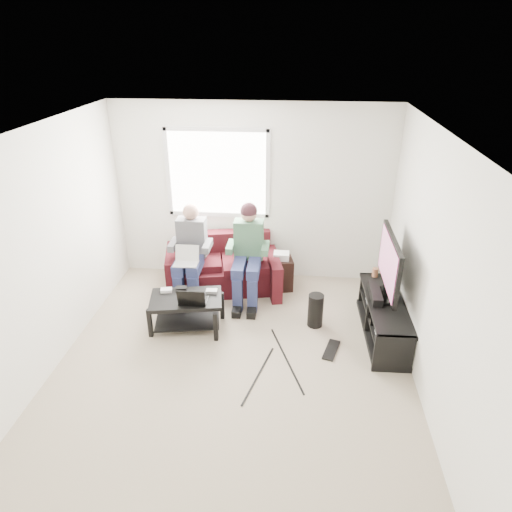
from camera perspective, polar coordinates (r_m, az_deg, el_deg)
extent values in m
plane|color=tan|center=(5.32, -2.92, -13.75)|extent=(4.50, 4.50, 0.00)
plane|color=white|center=(4.16, -3.76, 14.86)|extent=(4.50, 4.50, 0.00)
plane|color=white|center=(6.65, -0.43, 7.72)|extent=(4.50, 0.00, 4.50)
plane|color=white|center=(2.84, -10.48, -22.64)|extent=(4.50, 0.00, 4.50)
plane|color=white|center=(5.26, -25.36, -0.17)|extent=(0.00, 4.50, 4.50)
plane|color=white|center=(4.74, 21.38, -2.22)|extent=(0.00, 4.50, 4.50)
cube|color=white|center=(6.62, -4.82, 10.26)|extent=(1.40, 0.01, 1.20)
cube|color=silver|center=(6.61, -4.84, 10.24)|extent=(1.48, 0.04, 1.28)
cube|color=#421015|center=(6.71, -4.20, -2.52)|extent=(1.46, 0.98, 0.38)
cube|color=#421015|center=(6.81, -3.89, 1.58)|extent=(1.35, 0.47, 0.39)
cube|color=#421015|center=(6.83, -10.39, -1.60)|extent=(0.32, 0.83, 0.55)
cube|color=#421015|center=(6.60, 2.17, -2.20)|extent=(0.32, 0.83, 0.55)
cube|color=#421015|center=(6.65, -7.16, -0.64)|extent=(0.75, 0.72, 0.10)
cube|color=#421015|center=(6.54, -1.38, -0.89)|extent=(0.75, 0.72, 0.10)
cube|color=navy|center=(6.31, -9.37, -1.13)|extent=(0.16, 0.45, 0.14)
cube|color=navy|center=(6.26, -7.60, -1.22)|extent=(0.16, 0.45, 0.14)
cube|color=navy|center=(6.30, -9.57, -4.42)|extent=(0.13, 0.13, 0.48)
cube|color=navy|center=(6.25, -7.79, -4.53)|extent=(0.13, 0.13, 0.48)
cube|color=slate|center=(6.45, -8.00, 2.36)|extent=(0.40, 0.22, 0.55)
sphere|color=tan|center=(6.32, -8.16, 5.50)|extent=(0.22, 0.22, 0.22)
cube|color=navy|center=(6.16, -2.14, -1.47)|extent=(0.16, 0.45, 0.14)
cube|color=navy|center=(6.14, -0.29, -1.56)|extent=(0.16, 0.45, 0.14)
cube|color=navy|center=(6.15, -2.31, -4.84)|extent=(0.13, 0.13, 0.48)
cube|color=navy|center=(6.13, -0.45, -4.93)|extent=(0.13, 0.13, 0.48)
cube|color=#565959|center=(6.31, -0.90, 2.10)|extent=(0.40, 0.22, 0.55)
sphere|color=tan|center=(6.19, -0.91, 5.30)|extent=(0.22, 0.22, 0.22)
sphere|color=#341A20|center=(6.18, -0.91, 5.65)|extent=(0.23, 0.23, 0.23)
cube|color=black|center=(5.78, -8.75, -5.37)|extent=(0.96, 0.69, 0.05)
cube|color=black|center=(5.95, -8.54, -7.97)|extent=(0.87, 0.59, 0.02)
cube|color=black|center=(5.82, -13.13, -8.17)|extent=(0.05, 0.05, 0.39)
cube|color=black|center=(5.62, -5.05, -8.81)|extent=(0.05, 0.05, 0.39)
cube|color=black|center=(6.19, -11.81, -5.70)|extent=(0.05, 0.05, 0.39)
cube|color=black|center=(6.02, -4.26, -6.20)|extent=(0.05, 0.05, 0.39)
cube|color=silver|center=(5.93, -11.15, -4.21)|extent=(0.16, 0.12, 0.04)
cube|color=black|center=(5.93, -9.32, -4.03)|extent=(0.15, 0.11, 0.04)
cube|color=gray|center=(5.82, -5.57, -4.40)|extent=(0.15, 0.10, 0.04)
cube|color=black|center=(5.77, 15.92, -5.66)|extent=(0.47, 1.46, 0.04)
cube|color=black|center=(5.89, 15.65, -7.49)|extent=(0.43, 1.40, 0.03)
cube|color=black|center=(6.01, 15.41, -9.17)|extent=(0.47, 1.46, 0.06)
cube|color=black|center=(5.33, 16.81, -11.67)|extent=(0.43, 0.05, 0.48)
cube|color=black|center=(6.48, 14.72, -4.05)|extent=(0.43, 0.05, 0.48)
cube|color=black|center=(5.84, 15.81, -4.81)|extent=(0.12, 0.40, 0.04)
cube|color=black|center=(5.80, 15.91, -4.13)|extent=(0.06, 0.06, 0.12)
cube|color=black|center=(5.62, 16.39, -0.74)|extent=(0.05, 1.10, 0.65)
cube|color=#CE307C|center=(5.61, 16.09, -0.73)|extent=(0.01, 1.01, 0.58)
cube|color=black|center=(5.80, 14.68, -4.52)|extent=(0.12, 0.50, 0.10)
cylinder|color=#A46746|center=(6.26, 14.67, -1.99)|extent=(0.08, 0.08, 0.12)
cube|color=silver|center=(5.54, 16.34, -9.39)|extent=(0.30, 0.22, 0.06)
cube|color=gray|center=(6.11, 15.29, -5.50)|extent=(0.34, 0.26, 0.08)
cube|color=black|center=(5.82, 15.79, -7.35)|extent=(0.38, 0.30, 0.07)
cylinder|color=black|center=(5.90, 7.45, -6.75)|extent=(0.20, 0.20, 0.44)
cube|color=black|center=(5.62, 9.38, -11.51)|extent=(0.24, 0.42, 0.02)
cube|color=black|center=(6.68, 3.14, -2.20)|extent=(0.32, 0.32, 0.48)
cube|color=silver|center=(6.55, 3.20, 0.02)|extent=(0.22, 0.18, 0.10)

